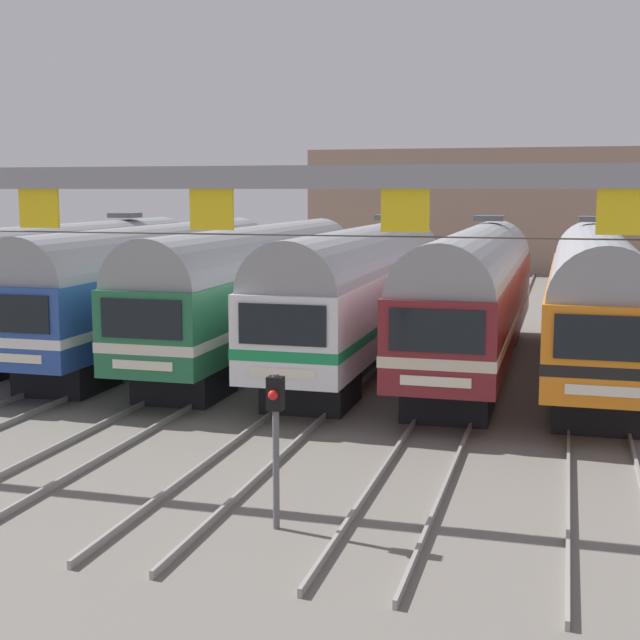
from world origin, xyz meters
The scene contains 11 objects.
ground_plane centered at (0.00, 0.00, 0.00)m, with size 160.00×160.00×0.00m, color slate.
track_bed centered at (0.00, 17.00, 0.07)m, with size 20.70×70.00×0.15m.
commuter_train_silver centered at (-9.60, 0.00, 2.69)m, with size 2.88×18.06×5.05m.
commuter_train_blue centered at (-5.76, 0.00, 2.69)m, with size 2.88×18.06×5.05m.
commuter_train_green centered at (-1.92, -0.01, 2.69)m, with size 2.88×18.06×4.77m.
commuter_train_white centered at (1.92, 0.00, 2.69)m, with size 2.88×18.06×5.05m.
commuter_train_maroon centered at (5.76, 0.00, 2.69)m, with size 2.88×18.06×5.05m.
commuter_train_orange centered at (9.60, 0.00, 2.69)m, with size 2.88×18.06×5.05m.
catenary_gantry centered at (0.00, -13.50, 5.32)m, with size 24.44×0.44×6.97m.
yard_signal_mast centered at (3.84, -15.42, 1.98)m, with size 0.28×0.35×2.82m.
maintenance_building centered at (4.27, 41.11, 4.51)m, with size 29.42×10.00×9.01m, color gray.
Camera 1 is at (8.68, -30.14, 6.00)m, focal length 50.71 mm.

